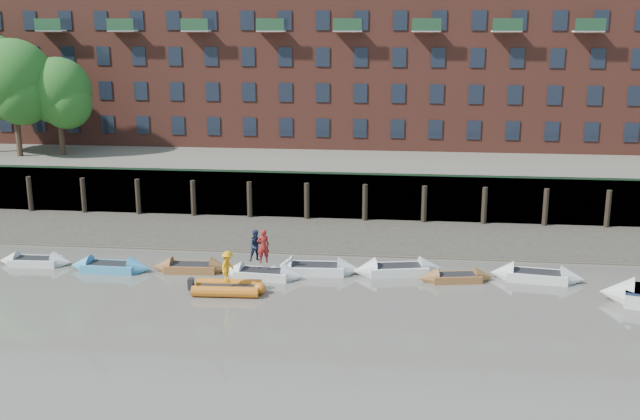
# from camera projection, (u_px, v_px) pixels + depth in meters

# --- Properties ---
(ground) EXTENTS (220.00, 220.00, 0.00)m
(ground) POSITION_uv_depth(u_px,v_px,m) (287.00, 357.00, 30.49)
(ground) COLOR #615D53
(ground) RESTS_ON ground
(foreshore) EXTENTS (110.00, 8.00, 0.50)m
(foreshore) POSITION_uv_depth(u_px,v_px,m) (330.00, 236.00, 47.84)
(foreshore) COLOR #3D382F
(foreshore) RESTS_ON ground
(mud_band) EXTENTS (110.00, 1.60, 0.10)m
(mud_band) POSITION_uv_depth(u_px,v_px,m) (325.00, 251.00, 44.57)
(mud_band) COLOR #4C4336
(mud_band) RESTS_ON ground
(river_wall) EXTENTS (110.00, 1.23, 3.30)m
(river_wall) POSITION_uv_depth(u_px,v_px,m) (337.00, 196.00, 51.67)
(river_wall) COLOR #2D2A26
(river_wall) RESTS_ON ground
(bank_terrace) EXTENTS (110.00, 28.00, 3.20)m
(bank_terrace) POSITION_uv_depth(u_px,v_px,m) (351.00, 161.00, 64.80)
(bank_terrace) COLOR #5E594D
(bank_terrace) RESTS_ON ground
(apartment_terrace) EXTENTS (80.60, 15.56, 20.98)m
(apartment_terrace) POSITION_uv_depth(u_px,v_px,m) (353.00, 28.00, 63.02)
(apartment_terrace) COLOR brown
(apartment_terrace) RESTS_ON bank_terrace
(tree_cluster) EXTENTS (11.76, 7.74, 9.40)m
(tree_cluster) POSITION_uv_depth(u_px,v_px,m) (11.00, 79.00, 57.40)
(tree_cluster) COLOR #3A281C
(tree_cluster) RESTS_ON bank_terrace
(rowboat_0) EXTENTS (4.18, 1.34, 1.20)m
(rowboat_0) POSITION_uv_depth(u_px,v_px,m) (35.00, 261.00, 42.03)
(rowboat_0) COLOR silver
(rowboat_0) RESTS_ON ground
(rowboat_1) EXTENTS (4.57, 1.44, 1.32)m
(rowboat_1) POSITION_uv_depth(u_px,v_px,m) (110.00, 267.00, 41.00)
(rowboat_1) COLOR #3C92C2
(rowboat_1) RESTS_ON ground
(rowboat_2) EXTENTS (4.36, 1.46, 1.25)m
(rowboat_2) POSITION_uv_depth(u_px,v_px,m) (191.00, 268.00, 40.94)
(rowboat_2) COLOR brown
(rowboat_2) RESTS_ON ground
(rowboat_3) EXTENTS (4.54, 1.60, 1.30)m
(rowboat_3) POSITION_uv_depth(u_px,v_px,m) (262.00, 274.00, 39.87)
(rowboat_3) COLOR silver
(rowboat_3) RESTS_ON ground
(rowboat_4) EXTENTS (5.03, 1.67, 1.44)m
(rowboat_4) POSITION_uv_depth(u_px,v_px,m) (315.00, 269.00, 40.63)
(rowboat_4) COLOR silver
(rowboat_4) RESTS_ON ground
(rowboat_5) EXTENTS (5.10, 2.41, 1.43)m
(rowboat_5) POSITION_uv_depth(u_px,v_px,m) (398.00, 270.00, 40.51)
(rowboat_5) COLOR silver
(rowboat_5) RESTS_ON ground
(rowboat_6) EXTENTS (4.09, 1.82, 1.15)m
(rowboat_6) POSITION_uv_depth(u_px,v_px,m) (456.00, 278.00, 39.40)
(rowboat_6) COLOR brown
(rowboat_6) RESTS_ON ground
(rowboat_7) EXTENTS (4.98, 2.06, 1.40)m
(rowboat_7) POSITION_uv_depth(u_px,v_px,m) (537.00, 276.00, 39.52)
(rowboat_7) COLOR silver
(rowboat_7) RESTS_ON ground
(rib_tender) EXTENTS (3.68, 1.85, 0.63)m
(rib_tender) POSITION_uv_depth(u_px,v_px,m) (230.00, 288.00, 37.66)
(rib_tender) COLOR #C86516
(rib_tender) RESTS_ON ground
(person_rower_a) EXTENTS (0.78, 0.65, 1.82)m
(person_rower_a) POSITION_uv_depth(u_px,v_px,m) (263.00, 246.00, 39.50)
(person_rower_a) COLOR maroon
(person_rower_a) RESTS_ON rowboat_3
(person_rower_b) EXTENTS (1.03, 0.94, 1.71)m
(person_rower_b) POSITION_uv_depth(u_px,v_px,m) (256.00, 246.00, 39.75)
(person_rower_b) COLOR #19233F
(person_rower_b) RESTS_ON rowboat_3
(person_rib_crew) EXTENTS (0.83, 1.16, 1.62)m
(person_rib_crew) POSITION_uv_depth(u_px,v_px,m) (228.00, 267.00, 37.35)
(person_rib_crew) COLOR orange
(person_rib_crew) RESTS_ON rib_tender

